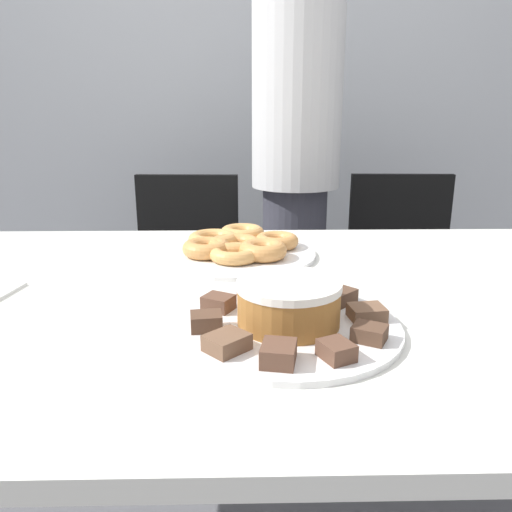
% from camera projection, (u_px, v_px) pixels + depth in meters
% --- Properties ---
extents(wall_back, '(8.00, 0.05, 2.60)m').
position_uv_depth(wall_back, '(243.00, 66.00, 2.34)').
color(wall_back, '#B2B7BC').
rests_on(wall_back, ground_plane).
extents(table, '(1.72, 1.01, 0.77)m').
position_uv_depth(table, '(242.00, 329.00, 0.97)').
color(table, silver).
rests_on(table, ground_plane).
extents(person_standing, '(0.32, 0.32, 1.69)m').
position_uv_depth(person_standing, '(296.00, 167.00, 1.81)').
color(person_standing, '#383842').
rests_on(person_standing, ground_plane).
extents(office_chair_left, '(0.46, 0.46, 0.86)m').
position_uv_depth(office_chair_left, '(185.00, 301.00, 1.90)').
color(office_chair_left, black).
rests_on(office_chair_left, ground_plane).
extents(office_chair_right, '(0.46, 0.46, 0.86)m').
position_uv_depth(office_chair_right, '(403.00, 299.00, 1.92)').
color(office_chair_right, black).
rests_on(office_chair_right, ground_plane).
extents(plate_cake, '(0.35, 0.35, 0.01)m').
position_uv_depth(plate_cake, '(288.00, 327.00, 0.78)').
color(plate_cake, white).
rests_on(plate_cake, table).
extents(plate_donuts, '(0.38, 0.38, 0.01)m').
position_uv_depth(plate_donuts, '(235.00, 254.00, 1.18)').
color(plate_donuts, white).
rests_on(plate_donuts, table).
extents(frosted_cake, '(0.16, 0.16, 0.07)m').
position_uv_depth(frosted_cake, '(289.00, 303.00, 0.77)').
color(frosted_cake, '#9E662D').
rests_on(frosted_cake, plate_cake).
extents(lamington_0, '(0.05, 0.06, 0.02)m').
position_uv_depth(lamington_0, '(336.00, 350.00, 0.66)').
color(lamington_0, brown).
rests_on(lamington_0, plate_cake).
extents(lamington_1, '(0.06, 0.06, 0.02)m').
position_uv_depth(lamington_1, '(369.00, 333.00, 0.72)').
color(lamington_1, '#513828').
rests_on(lamington_1, plate_cake).
extents(lamington_2, '(0.06, 0.05, 0.02)m').
position_uv_depth(lamington_2, '(367.00, 313.00, 0.79)').
color(lamington_2, brown).
rests_on(lamington_2, plate_cake).
extents(lamington_3, '(0.07, 0.07, 0.02)m').
position_uv_depth(lamington_3, '(338.00, 296.00, 0.86)').
color(lamington_3, '#513828').
rests_on(lamington_3, plate_cake).
extents(lamington_4, '(0.05, 0.06, 0.02)m').
position_uv_depth(lamington_4, '(296.00, 290.00, 0.89)').
color(lamington_4, '#513828').
rests_on(lamington_4, plate_cake).
extents(lamington_5, '(0.06, 0.06, 0.03)m').
position_uv_depth(lamington_5, '(252.00, 291.00, 0.88)').
color(lamington_5, brown).
rests_on(lamington_5, plate_cake).
extents(lamington_6, '(0.06, 0.06, 0.02)m').
position_uv_depth(lamington_6, '(218.00, 303.00, 0.83)').
color(lamington_6, brown).
rests_on(lamington_6, plate_cake).
extents(lamington_7, '(0.05, 0.05, 0.03)m').
position_uv_depth(lamington_7, '(206.00, 321.00, 0.75)').
color(lamington_7, '#513828').
rests_on(lamington_7, plate_cake).
extents(lamington_8, '(0.07, 0.07, 0.02)m').
position_uv_depth(lamington_8, '(227.00, 342.00, 0.69)').
color(lamington_8, brown).
rests_on(lamington_8, plate_cake).
extents(lamington_9, '(0.05, 0.06, 0.03)m').
position_uv_depth(lamington_9, '(279.00, 354.00, 0.65)').
color(lamington_9, brown).
rests_on(lamington_9, plate_cake).
extents(donut_0, '(0.13, 0.13, 0.03)m').
position_uv_depth(donut_0, '(235.00, 245.00, 1.17)').
color(donut_0, '#D18E4C').
rests_on(donut_0, plate_donuts).
extents(donut_1, '(0.11, 0.11, 0.04)m').
position_uv_depth(donut_1, '(206.00, 248.00, 1.14)').
color(donut_1, '#D18E4C').
rests_on(donut_1, plate_donuts).
extents(donut_2, '(0.11, 0.11, 0.03)m').
position_uv_depth(donut_2, '(235.00, 254.00, 1.11)').
color(donut_2, tan).
rests_on(donut_2, plate_donuts).
extents(donut_3, '(0.11, 0.11, 0.04)m').
position_uv_depth(donut_3, '(263.00, 250.00, 1.12)').
color(donut_3, '#D18E4C').
rests_on(donut_3, plate_donuts).
extents(donut_4, '(0.11, 0.11, 0.03)m').
position_uv_depth(donut_4, '(277.00, 241.00, 1.21)').
color(donut_4, '#D18E4C').
rests_on(donut_4, plate_donuts).
extents(donut_5, '(0.11, 0.11, 0.04)m').
position_uv_depth(donut_5, '(241.00, 233.00, 1.28)').
color(donut_5, tan).
rests_on(donut_5, plate_donuts).
extents(donut_6, '(0.12, 0.12, 0.03)m').
position_uv_depth(donut_6, '(213.00, 240.00, 1.22)').
color(donut_6, tan).
rests_on(donut_6, plate_donuts).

